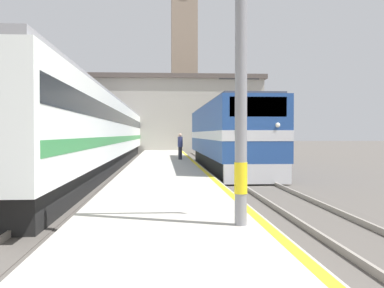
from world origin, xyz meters
TOP-DOWN VIEW (x-y plane):
  - ground_plane at (0.00, 30.00)m, footprint 200.00×200.00m
  - platform at (0.00, 25.00)m, footprint 4.01×140.00m
  - rail_track_near at (3.73, 25.00)m, footprint 2.83×140.00m
  - rail_track_far at (-3.92, 25.00)m, footprint 2.83×140.00m
  - locomotive_train at (3.73, 22.60)m, footprint 2.92×18.24m
  - passenger_train at (-3.92, 24.79)m, footprint 2.92×41.14m
  - catenary_mast at (1.49, 4.23)m, footprint 2.65×0.25m
  - person_on_platform at (1.10, 26.29)m, footprint 0.34×0.34m
  - clock_tower at (2.98, 59.05)m, footprint 4.47×4.47m
  - station_building at (-3.76, 47.50)m, footprint 29.99×8.03m

SIDE VIEW (x-z plane):
  - ground_plane at x=0.00m, z-range 0.00..0.00m
  - rail_track_near at x=3.73m, z-range -0.05..0.11m
  - rail_track_far at x=-3.92m, z-range -0.05..0.11m
  - platform at x=0.00m, z-range 0.00..0.38m
  - person_on_platform at x=1.10m, z-range 0.43..2.20m
  - locomotive_train at x=3.73m, z-range -0.44..4.46m
  - passenger_train at x=-3.92m, z-range 0.15..4.28m
  - catenary_mast at x=1.49m, z-range 0.41..7.93m
  - station_building at x=-3.76m, z-range 0.02..8.61m
  - clock_tower at x=2.98m, z-range 0.77..28.39m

